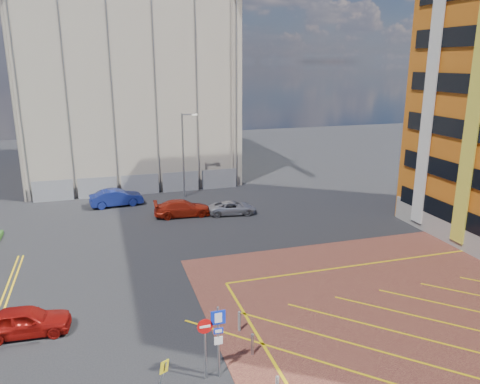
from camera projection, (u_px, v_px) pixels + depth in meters
name	position (u px, v px, depth m)	size (l,w,h in m)	color
lamp_back	(184.00, 152.00, 44.13)	(1.53, 0.16, 8.00)	#9EA0A8
sign_cluster	(213.00, 336.00, 18.82)	(1.17, 0.12, 3.20)	#9EA0A8
warning_sign	(161.00, 381.00, 16.95)	(0.76, 0.42, 2.25)	#9EA0A8
construction_building	(127.00, 77.00, 52.26)	(21.20, 19.20, 22.00)	#AEA18E
construction_fence	(150.00, 184.00, 46.01)	(21.60, 0.06, 2.00)	gray
car_red_left	(25.00, 321.00, 22.21)	(1.67, 4.15, 1.41)	#98110D
car_blue_back	(116.00, 198.00, 42.16)	(1.62, 4.65, 1.53)	navy
car_red_back	(182.00, 208.00, 39.40)	(1.93, 4.75, 1.38)	#A11E0D
car_silver_back	(232.00, 208.00, 39.94)	(1.87, 4.06, 1.13)	#A3A2A9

